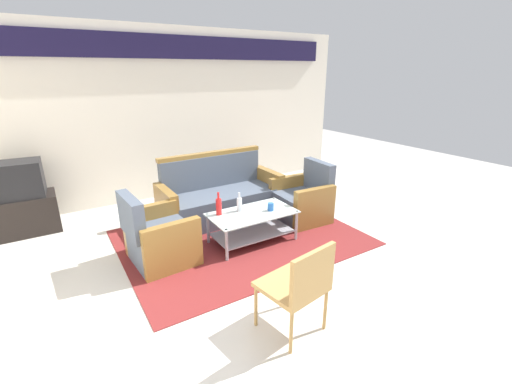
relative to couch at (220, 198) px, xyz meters
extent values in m
plane|color=beige|center=(0.00, -1.59, -0.32)|extent=(14.00, 14.00, 0.00)
cube|color=silver|center=(0.00, 1.47, 1.08)|extent=(6.52, 0.12, 2.80)
cube|color=#191433|center=(0.00, 1.38, 2.15)|extent=(5.76, 0.08, 0.36)
cube|color=maroon|center=(-0.07, -0.75, -0.31)|extent=(3.01, 2.30, 0.01)
cube|color=#4C5666|center=(0.00, -0.05, -0.10)|extent=(1.61, 0.72, 0.42)
cube|color=#4C5666|center=(0.00, 0.27, 0.35)|extent=(1.60, 0.16, 0.48)
cube|color=olive|center=(0.84, -0.04, 0.00)|extent=(0.13, 0.70, 0.62)
cube|color=olive|center=(-0.84, -0.07, 0.00)|extent=(0.13, 0.70, 0.62)
cube|color=olive|center=(0.00, 0.27, 0.62)|extent=(1.64, 0.12, 0.06)
cube|color=#4C5666|center=(-1.13, -0.76, -0.11)|extent=(0.70, 0.64, 0.40)
cube|color=#4C5666|center=(-1.44, -0.78, 0.32)|extent=(0.16, 0.61, 0.45)
cube|color=olive|center=(-1.15, -0.43, -0.02)|extent=(0.67, 0.15, 0.58)
cube|color=olive|center=(-1.11, -1.09, -0.02)|extent=(0.67, 0.15, 0.58)
cube|color=#4C5666|center=(0.98, -0.69, -0.11)|extent=(0.69, 0.63, 0.40)
cube|color=#4C5666|center=(1.29, -0.70, 0.32)|extent=(0.15, 0.61, 0.45)
cube|color=olive|center=(0.96, -1.02, -0.02)|extent=(0.66, 0.13, 0.58)
cube|color=olive|center=(1.00, -0.36, -0.02)|extent=(0.66, 0.13, 0.58)
cube|color=silver|center=(0.01, -0.92, 0.09)|extent=(1.10, 0.60, 0.02)
cube|color=#9E9EA5|center=(0.01, -0.92, -0.19)|extent=(1.00, 0.52, 0.02)
cylinder|color=#9E9EA5|center=(-0.50, -0.66, -0.11)|extent=(0.04, 0.04, 0.40)
cylinder|color=#9E9EA5|center=(0.52, -0.66, -0.11)|extent=(0.04, 0.04, 0.40)
cylinder|color=#9E9EA5|center=(-0.50, -1.18, -0.11)|extent=(0.04, 0.04, 0.40)
cylinder|color=#9E9EA5|center=(0.52, -1.18, -0.11)|extent=(0.04, 0.04, 0.40)
cylinder|color=red|center=(-0.38, -0.75, 0.20)|extent=(0.07, 0.07, 0.21)
cylinder|color=red|center=(-0.38, -0.75, 0.35)|extent=(0.03, 0.03, 0.09)
cylinder|color=silver|center=(-0.11, -0.78, 0.18)|extent=(0.07, 0.07, 0.17)
cylinder|color=silver|center=(-0.11, -0.78, 0.31)|extent=(0.02, 0.02, 0.07)
cylinder|color=#2659A5|center=(0.24, -0.98, 0.14)|extent=(0.08, 0.08, 0.10)
cube|color=black|center=(-2.49, 0.96, -0.06)|extent=(0.80, 0.50, 0.52)
cube|color=black|center=(-2.49, 0.96, 0.44)|extent=(0.63, 0.48, 0.48)
cube|color=black|center=(-2.47, 1.18, 0.44)|extent=(0.51, 0.04, 0.36)
cube|color=#AD844C|center=(-0.54, -2.45, 0.10)|extent=(0.55, 0.55, 0.04)
cube|color=#AD844C|center=(-0.51, -2.67, 0.32)|extent=(0.48, 0.11, 0.40)
cylinder|color=#AD844C|center=(-0.79, -2.28, -0.11)|extent=(0.03, 0.03, 0.42)
cylinder|color=#AD844C|center=(-0.37, -2.21, -0.11)|extent=(0.03, 0.03, 0.42)
cylinder|color=#AD844C|center=(-0.72, -2.69, -0.11)|extent=(0.03, 0.03, 0.42)
cylinder|color=#AD844C|center=(-0.30, -2.63, -0.11)|extent=(0.03, 0.03, 0.42)
camera|label=1|loc=(-2.09, -4.38, 1.81)|focal=24.20mm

